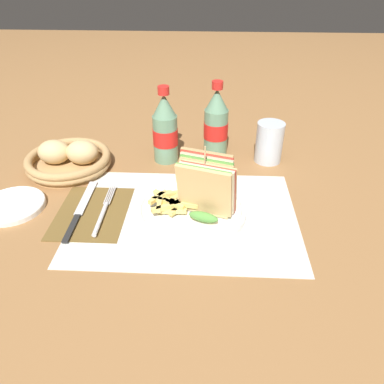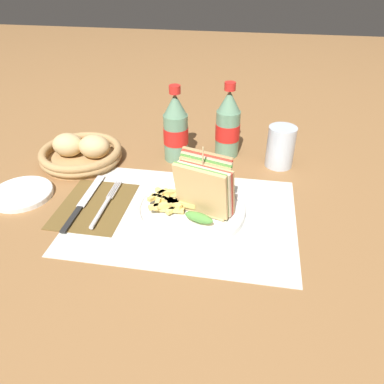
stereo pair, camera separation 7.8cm
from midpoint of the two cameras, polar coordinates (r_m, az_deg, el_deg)
The scene contains 13 objects.
ground_plane at distance 0.78m, azimuth -1.09°, elevation -3.81°, with size 4.00×4.00×0.00m, color olive.
placemat at distance 0.78m, azimuth -3.88°, elevation -3.71°, with size 0.46×0.34×0.00m.
plate_main at distance 0.78m, azimuth -2.93°, elevation -2.72°, with size 0.23×0.23×0.02m.
club_sandwich at distance 0.74m, azimuth -0.93°, elevation 0.75°, with size 0.13×0.12×0.15m.
fries_pile at distance 0.77m, azimuth -5.99°, elevation -1.51°, with size 0.10×0.09×0.02m.
napkin at distance 0.83m, azimuth -17.50°, elevation -2.83°, with size 0.15×0.19×0.00m.
fork at distance 0.80m, azimuth -16.21°, elevation -3.25°, with size 0.02×0.18×0.01m.
knife at distance 0.83m, azimuth -19.26°, elevation -2.64°, with size 0.02×0.22×0.00m.
coke_bottle_near at distance 0.96m, azimuth -6.48°, elevation 9.31°, with size 0.06×0.06×0.20m.
coke_bottle_far at distance 0.99m, azimuth 1.39°, elevation 10.31°, with size 0.06×0.06×0.20m.
glass_near at distance 0.97m, azimuth 9.44°, elevation 7.42°, with size 0.07×0.07×0.10m.
bread_basket at distance 1.00m, azimuth -20.46°, elevation 4.65°, with size 0.21×0.21×0.07m.
side_saucer at distance 0.90m, azimuth -27.98°, elevation -1.87°, with size 0.14×0.14×0.01m.
Camera 1 is at (0.01, -0.62, 0.47)m, focal length 35.00 mm.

